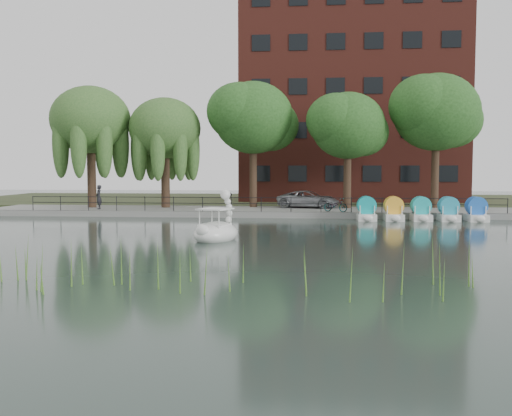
# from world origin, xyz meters

# --- Properties ---
(ground_plane) EXTENTS (120.00, 120.00, 0.00)m
(ground_plane) POSITION_xyz_m (0.00, 0.00, 0.00)
(ground_plane) COLOR #3A4D45
(promenade) EXTENTS (40.00, 6.00, 0.40)m
(promenade) POSITION_xyz_m (0.00, 16.00, 0.20)
(promenade) COLOR gray
(promenade) RESTS_ON ground_plane
(kerb) EXTENTS (40.00, 0.25, 0.40)m
(kerb) POSITION_xyz_m (0.00, 13.05, 0.20)
(kerb) COLOR gray
(kerb) RESTS_ON ground_plane
(land_strip) EXTENTS (60.00, 22.00, 0.36)m
(land_strip) POSITION_xyz_m (0.00, 30.00, 0.18)
(land_strip) COLOR #47512D
(land_strip) RESTS_ON ground_plane
(railing) EXTENTS (32.00, 0.05, 1.00)m
(railing) POSITION_xyz_m (0.00, 13.25, 1.15)
(railing) COLOR black
(railing) RESTS_ON promenade
(apartment_building) EXTENTS (20.00, 10.07, 18.00)m
(apartment_building) POSITION_xyz_m (7.00, 29.97, 9.36)
(apartment_building) COLOR #4C1E16
(apartment_building) RESTS_ON land_strip
(willow_left) EXTENTS (5.88, 5.88, 9.01)m
(willow_left) POSITION_xyz_m (-13.00, 16.50, 6.87)
(willow_left) COLOR #473323
(willow_left) RESTS_ON promenade
(willow_mid) EXTENTS (5.32, 5.32, 8.15)m
(willow_mid) POSITION_xyz_m (-7.50, 17.00, 6.25)
(willow_mid) COLOR #473323
(willow_mid) RESTS_ON promenade
(broadleaf_center) EXTENTS (6.00, 6.00, 9.25)m
(broadleaf_center) POSITION_xyz_m (-1.00, 18.00, 7.06)
(broadleaf_center) COLOR #473323
(broadleaf_center) RESTS_ON promenade
(broadleaf_right) EXTENTS (5.40, 5.40, 8.32)m
(broadleaf_right) POSITION_xyz_m (6.00, 17.50, 6.39)
(broadleaf_right) COLOR #473323
(broadleaf_right) RESTS_ON promenade
(broadleaf_far) EXTENTS (6.30, 6.30, 9.71)m
(broadleaf_far) POSITION_xyz_m (12.50, 18.50, 7.40)
(broadleaf_far) COLOR #473323
(broadleaf_far) RESTS_ON promenade
(minivan) EXTENTS (3.36, 5.59, 1.45)m
(minivan) POSITION_xyz_m (3.15, 17.41, 1.13)
(minivan) COLOR gray
(minivan) RESTS_ON promenade
(bicycle) EXTENTS (1.35, 1.80, 1.00)m
(bicycle) POSITION_xyz_m (4.98, 13.68, 0.90)
(bicycle) COLOR gray
(bicycle) RESTS_ON promenade
(pedestrian) EXTENTS (0.63, 0.80, 1.98)m
(pedestrian) POSITION_xyz_m (-11.79, 14.65, 1.39)
(pedestrian) COLOR black
(pedestrian) RESTS_ON promenade
(swan_boat) EXTENTS (2.59, 3.18, 2.33)m
(swan_boat) POSITION_xyz_m (-1.07, 1.12, 0.51)
(swan_boat) COLOR white
(swan_boat) RESTS_ON ground_plane
(pedal_boat_row) EXTENTS (7.95, 1.70, 1.40)m
(pedal_boat_row) POSITION_xyz_m (10.26, 11.92, 0.61)
(pedal_boat_row) COLOR white
(pedal_boat_row) RESTS_ON ground_plane
(reed_bank) EXTENTS (24.00, 2.40, 1.20)m
(reed_bank) POSITION_xyz_m (2.00, -9.50, 0.60)
(reed_bank) COLOR #669938
(reed_bank) RESTS_ON ground_plane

